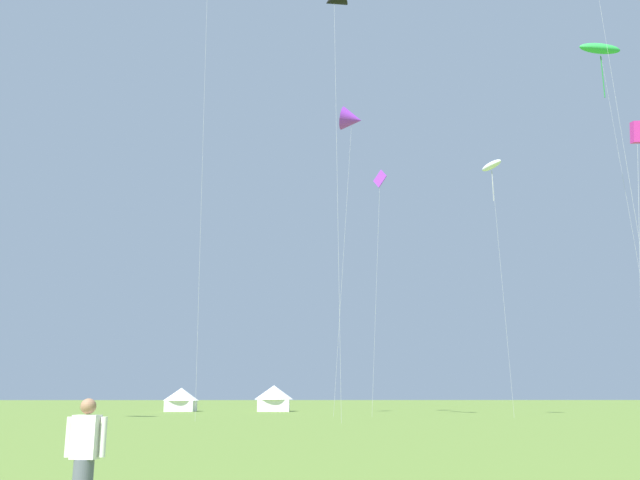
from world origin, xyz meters
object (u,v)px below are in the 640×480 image
object	(u,v)px
kite_white_parafoil	(492,166)
person_spectator	(84,463)
kite_purple_delta	(352,119)
festival_tent_center	(274,397)
kite_magenta_box	(637,133)
kite_purple_diamond	(380,185)
kite_green_parafoil	(600,49)
festival_tent_left	(181,398)

from	to	relation	value
kite_white_parafoil	person_spectator	bearing A→B (deg)	-113.68
kite_purple_delta	festival_tent_center	distance (m)	29.97
kite_magenta_box	kite_purple_diamond	bearing A→B (deg)	130.12
kite_white_parafoil	person_spectator	size ratio (longest dim) A/B	12.28
kite_magenta_box	festival_tent_center	bearing A→B (deg)	126.06
person_spectator	festival_tent_center	xyz separation A→B (m)	(-0.00, 62.08, 0.63)
person_spectator	festival_tent_center	world-z (taller)	festival_tent_center
kite_green_parafoil	kite_purple_diamond	xyz separation A→B (m)	(-20.91, 0.19, -13.41)
kite_green_parafoil	kite_white_parafoil	distance (m)	17.22
kite_purple_delta	festival_tent_left	size ratio (longest dim) A/B	7.61
kite_purple_diamond	person_spectator	distance (m)	50.70
kite_magenta_box	person_spectator	distance (m)	41.34
kite_green_parafoil	festival_tent_center	xyz separation A→B (m)	(-30.66, 16.27, -31.75)
kite_green_parafoil	kite_white_parafoil	world-z (taller)	kite_green_parafoil
kite_white_parafoil	festival_tent_left	bearing A→B (deg)	147.04
kite_green_parafoil	kite_purple_diamond	distance (m)	24.84
kite_green_parafoil	kite_white_parafoil	bearing A→B (deg)	-168.39
kite_green_parafoil	festival_tent_left	distance (m)	53.97
kite_magenta_box	festival_tent_left	size ratio (longest dim) A/B	5.04
kite_white_parafoil	festival_tent_center	size ratio (longest dim) A/B	5.17
kite_white_parafoil	kite_purple_diamond	world-z (taller)	kite_purple_diamond
festival_tent_left	kite_magenta_box	bearing A→B (deg)	-44.38
kite_white_parafoil	kite_green_parafoil	bearing A→B (deg)	11.61
kite_magenta_box	kite_purple_diamond	size ratio (longest dim) A/B	0.88
kite_green_parafoil	kite_white_parafoil	xyz separation A→B (m)	(-11.61, -2.39, -12.49)
kite_white_parafoil	kite_purple_delta	bearing A→B (deg)	158.00
kite_purple_delta	kite_purple_diamond	size ratio (longest dim) A/B	1.32
kite_white_parafoil	person_spectator	distance (m)	51.41
person_spectator	kite_green_parafoil	bearing A→B (deg)	56.21
kite_purple_delta	festival_tent_left	distance (m)	33.86
person_spectator	kite_white_parafoil	bearing A→B (deg)	66.32
kite_white_parafoil	festival_tent_left	distance (m)	39.40
kite_purple_delta	festival_tent_left	world-z (taller)	kite_purple_delta
person_spectator	kite_purple_delta	bearing A→B (deg)	81.13
person_spectator	festival_tent_left	xyz separation A→B (m)	(-9.73, 62.08, 0.49)
kite_magenta_box	festival_tent_left	distance (m)	50.18
festival_tent_left	kite_purple_diamond	bearing A→B (deg)	-39.53
kite_purple_delta	kite_magenta_box	size ratio (longest dim) A/B	1.51
festival_tent_center	person_spectator	bearing A→B (deg)	-90.00
kite_green_parafoil	kite_magenta_box	size ratio (longest dim) A/B	1.82
kite_white_parafoil	festival_tent_left	size ratio (longest dim) A/B	5.74
kite_magenta_box	person_spectator	world-z (taller)	kite_magenta_box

